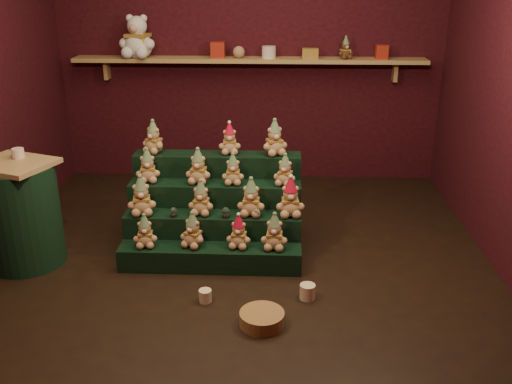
{
  "coord_description": "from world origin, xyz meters",
  "views": [
    {
      "loc": [
        0.32,
        -4.02,
        2.16
      ],
      "look_at": [
        0.14,
        0.25,
        0.49
      ],
      "focal_mm": 40.0,
      "sensor_mm": 36.0,
      "label": 1
    }
  ],
  "objects_px": {
    "riser_tier_front": "(210,258)",
    "snow_globe_a": "(174,212)",
    "side_table": "(21,214)",
    "mug_left": "(205,296)",
    "mug_right": "(307,292)",
    "snow_globe_b": "(226,212)",
    "mini_christmas_tree": "(144,242)",
    "brown_bear": "(346,48)",
    "wicker_basket": "(262,319)",
    "snow_globe_c": "(257,213)",
    "white_bear": "(137,31)"
  },
  "relations": [
    {
      "from": "riser_tier_front",
      "to": "snow_globe_a",
      "type": "distance_m",
      "value": 0.46
    },
    {
      "from": "side_table",
      "to": "mug_left",
      "type": "xyz_separation_m",
      "value": [
        1.47,
        -0.52,
        -0.37
      ]
    },
    {
      "from": "mug_right",
      "to": "snow_globe_b",
      "type": "bearing_deg",
      "value": 137.65
    },
    {
      "from": "snow_globe_b",
      "to": "mug_left",
      "type": "xyz_separation_m",
      "value": [
        -0.09,
        -0.63,
        -0.36
      ]
    },
    {
      "from": "mug_right",
      "to": "mini_christmas_tree",
      "type": "bearing_deg",
      "value": 157.6
    },
    {
      "from": "snow_globe_a",
      "to": "side_table",
      "type": "height_order",
      "value": "side_table"
    },
    {
      "from": "snow_globe_b",
      "to": "brown_bear",
      "type": "bearing_deg",
      "value": 59.89
    },
    {
      "from": "snow_globe_a",
      "to": "wicker_basket",
      "type": "height_order",
      "value": "snow_globe_a"
    },
    {
      "from": "mug_left",
      "to": "mug_right",
      "type": "height_order",
      "value": "mug_right"
    },
    {
      "from": "snow_globe_c",
      "to": "brown_bear",
      "type": "bearing_deg",
      "value": 65.93
    },
    {
      "from": "riser_tier_front",
      "to": "snow_globe_c",
      "type": "relative_size",
      "value": 17.95
    },
    {
      "from": "wicker_basket",
      "to": "mug_right",
      "type": "bearing_deg",
      "value": 46.94
    },
    {
      "from": "mug_right",
      "to": "brown_bear",
      "type": "relative_size",
      "value": 0.51
    },
    {
      "from": "riser_tier_front",
      "to": "mini_christmas_tree",
      "type": "xyz_separation_m",
      "value": [
        -0.53,
        0.11,
        0.07
      ]
    },
    {
      "from": "wicker_basket",
      "to": "snow_globe_c",
      "type": "bearing_deg",
      "value": 94.43
    },
    {
      "from": "snow_globe_a",
      "to": "mug_right",
      "type": "bearing_deg",
      "value": -28.84
    },
    {
      "from": "mug_right",
      "to": "snow_globe_a",
      "type": "bearing_deg",
      "value": 151.16
    },
    {
      "from": "brown_bear",
      "to": "white_bear",
      "type": "bearing_deg",
      "value": 158.56
    },
    {
      "from": "side_table",
      "to": "brown_bear",
      "type": "distance_m",
      "value": 3.41
    },
    {
      "from": "snow_globe_a",
      "to": "snow_globe_b",
      "type": "xyz_separation_m",
      "value": [
        0.41,
        0.0,
        0.0
      ]
    },
    {
      "from": "snow_globe_b",
      "to": "wicker_basket",
      "type": "xyz_separation_m",
      "value": [
        0.31,
        -0.9,
        -0.36
      ]
    },
    {
      "from": "side_table",
      "to": "white_bear",
      "type": "height_order",
      "value": "white_bear"
    },
    {
      "from": "side_table",
      "to": "brown_bear",
      "type": "height_order",
      "value": "brown_bear"
    },
    {
      "from": "snow_globe_a",
      "to": "side_table",
      "type": "relative_size",
      "value": 0.09
    },
    {
      "from": "riser_tier_front",
      "to": "snow_globe_b",
      "type": "xyz_separation_m",
      "value": [
        0.11,
        0.16,
        0.31
      ]
    },
    {
      "from": "snow_globe_a",
      "to": "snow_globe_c",
      "type": "distance_m",
      "value": 0.65
    },
    {
      "from": "mug_left",
      "to": "white_bear",
      "type": "xyz_separation_m",
      "value": [
        -0.94,
        2.46,
        1.54
      ]
    },
    {
      "from": "mini_christmas_tree",
      "to": "riser_tier_front",
      "type": "bearing_deg",
      "value": -12.18
    },
    {
      "from": "snow_globe_a",
      "to": "wicker_basket",
      "type": "bearing_deg",
      "value": -51.27
    },
    {
      "from": "snow_globe_b",
      "to": "wicker_basket",
      "type": "bearing_deg",
      "value": -70.8
    },
    {
      "from": "side_table",
      "to": "snow_globe_c",
      "type": "bearing_deg",
      "value": 23.65
    },
    {
      "from": "mug_right",
      "to": "brown_bear",
      "type": "height_order",
      "value": "brown_bear"
    },
    {
      "from": "snow_globe_b",
      "to": "mug_right",
      "type": "height_order",
      "value": "snow_globe_b"
    },
    {
      "from": "snow_globe_c",
      "to": "wicker_basket",
      "type": "bearing_deg",
      "value": -85.57
    },
    {
      "from": "side_table",
      "to": "mini_christmas_tree",
      "type": "bearing_deg",
      "value": 24.28
    },
    {
      "from": "wicker_basket",
      "to": "brown_bear",
      "type": "bearing_deg",
      "value": 74.69
    },
    {
      "from": "snow_globe_b",
      "to": "brown_bear",
      "type": "xyz_separation_m",
      "value": [
        1.06,
        1.82,
        1.02
      ]
    },
    {
      "from": "side_table",
      "to": "mug_left",
      "type": "distance_m",
      "value": 1.6
    },
    {
      "from": "white_bear",
      "to": "side_table",
      "type": "bearing_deg",
      "value": -94.19
    },
    {
      "from": "riser_tier_front",
      "to": "snow_globe_b",
      "type": "distance_m",
      "value": 0.37
    },
    {
      "from": "side_table",
      "to": "brown_bear",
      "type": "xyz_separation_m",
      "value": [
        2.62,
        1.93,
        1.02
      ]
    },
    {
      "from": "riser_tier_front",
      "to": "wicker_basket",
      "type": "relative_size",
      "value": 4.76
    },
    {
      "from": "riser_tier_front",
      "to": "wicker_basket",
      "type": "distance_m",
      "value": 0.85
    },
    {
      "from": "mini_christmas_tree",
      "to": "wicker_basket",
      "type": "bearing_deg",
      "value": -41.72
    },
    {
      "from": "snow_globe_c",
      "to": "mini_christmas_tree",
      "type": "distance_m",
      "value": 0.92
    },
    {
      "from": "riser_tier_front",
      "to": "snow_globe_b",
      "type": "height_order",
      "value": "snow_globe_b"
    },
    {
      "from": "side_table",
      "to": "mini_christmas_tree",
      "type": "xyz_separation_m",
      "value": [
        0.92,
        0.07,
        -0.25
      ]
    },
    {
      "from": "brown_bear",
      "to": "snow_globe_c",
      "type": "bearing_deg",
      "value": -135.51
    },
    {
      "from": "snow_globe_b",
      "to": "side_table",
      "type": "distance_m",
      "value": 1.57
    },
    {
      "from": "snow_globe_c",
      "to": "side_table",
      "type": "height_order",
      "value": "side_table"
    }
  ]
}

